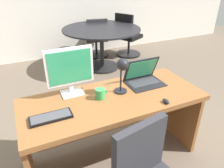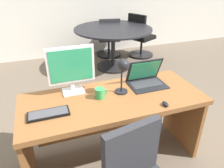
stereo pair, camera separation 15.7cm
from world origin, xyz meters
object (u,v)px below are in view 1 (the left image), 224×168
at_px(keyboard, 51,117).
at_px(meeting_table, 102,38).
at_px(laptop, 143,75).
at_px(coffee_mug, 100,94).
at_px(mouse, 166,101).
at_px(meeting_chair_near, 96,41).
at_px(meeting_chair_far, 127,39).
at_px(desk_lamp, 122,69).
at_px(desk, 112,113).
at_px(monitor, 70,69).

relative_size(keyboard, meeting_table, 0.22).
xyz_separation_m(laptop, coffee_mug, (-0.51, -0.12, -0.03)).
bearing_deg(mouse, meeting_chair_near, 79.97).
xyz_separation_m(mouse, meeting_chair_far, (1.21, 2.92, -0.37)).
bearing_deg(meeting_chair_far, laptop, -115.40).
relative_size(desk_lamp, meeting_chair_near, 0.40).
distance_m(desk, mouse, 0.53).
distance_m(keyboard, meeting_chair_far, 3.50).
distance_m(laptop, meeting_chair_near, 2.83).
bearing_deg(mouse, meeting_table, 80.43).
xyz_separation_m(monitor, coffee_mug, (0.21, -0.19, -0.21)).
bearing_deg(keyboard, monitor, 50.02).
height_order(mouse, coffee_mug, coffee_mug).
xyz_separation_m(monitor, mouse, (0.70, -0.50, -0.24)).
bearing_deg(keyboard, meeting_table, 59.40).
bearing_deg(meeting_table, meeting_chair_near, 78.24).
relative_size(coffee_mug, meeting_table, 0.08).
relative_size(meeting_chair_near, meeting_chair_far, 0.91).
bearing_deg(mouse, desk, 139.74).
relative_size(meeting_table, meeting_chair_near, 1.69).
distance_m(desk_lamp, meeting_table, 2.34).
bearing_deg(laptop, desk_lamp, -158.95).
bearing_deg(desk, keyboard, -168.09).
bearing_deg(coffee_mug, keyboard, -165.82).
bearing_deg(laptop, monitor, 174.59).
bearing_deg(laptop, meeting_chair_far, 64.60).
bearing_deg(meeting_table, desk_lamp, -107.48).
height_order(desk, laptop, laptop).
height_order(keyboard, meeting_chair_near, meeting_chair_near).
height_order(desk, meeting_table, meeting_table).
xyz_separation_m(desk_lamp, meeting_chair_near, (0.83, 2.86, -0.63)).
bearing_deg(meeting_chair_near, mouse, -100.03).
bearing_deg(monitor, meeting_table, 60.99).
height_order(desk_lamp, meeting_chair_near, desk_lamp).
relative_size(desk_lamp, meeting_chair_far, 0.36).
distance_m(monitor, mouse, 0.89).
height_order(coffee_mug, meeting_chair_near, meeting_chair_near).
height_order(monitor, mouse, monitor).
bearing_deg(mouse, coffee_mug, 147.45).
height_order(laptop, meeting_chair_far, laptop).
relative_size(mouse, meeting_table, 0.05).
distance_m(laptop, mouse, 0.43).
height_order(desk, mouse, mouse).
bearing_deg(meeting_chair_near, laptop, -101.01).
relative_size(desk, mouse, 21.53).
xyz_separation_m(desk, mouse, (0.37, -0.32, 0.21)).
bearing_deg(coffee_mug, meeting_chair_far, 56.96).
distance_m(desk_lamp, meeting_chair_far, 3.06).
xyz_separation_m(laptop, meeting_chair_near, (0.53, 2.74, -0.46)).
bearing_deg(coffee_mug, meeting_table, 67.54).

